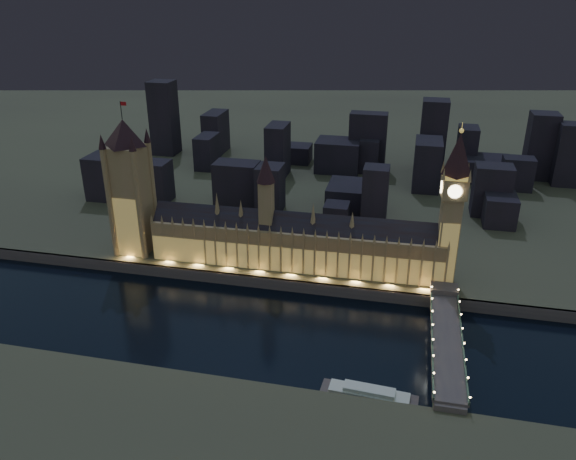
% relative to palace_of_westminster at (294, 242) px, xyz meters
% --- Properties ---
extents(ground_plane, '(2000.00, 2000.00, 0.00)m').
position_rel_palace_of_westminster_xyz_m(ground_plane, '(-7.64, -61.74, -26.37)').
color(ground_plane, black).
rests_on(ground_plane, ground).
extents(north_bank, '(2000.00, 960.00, 8.00)m').
position_rel_palace_of_westminster_xyz_m(north_bank, '(-7.64, 458.26, -22.37)').
color(north_bank, '#423F33').
rests_on(north_bank, ground).
extents(embankment_wall, '(2000.00, 2.50, 8.00)m').
position_rel_palace_of_westminster_xyz_m(embankment_wall, '(-7.64, -20.74, -22.37)').
color(embankment_wall, '#49424A').
rests_on(embankment_wall, ground).
extents(palace_of_westminster, '(202.00, 22.32, 78.00)m').
position_rel_palace_of_westminster_xyz_m(palace_of_westminster, '(0.00, 0.00, 0.00)').
color(palace_of_westminster, '#938355').
rests_on(palace_of_westminster, north_bank).
extents(victoria_tower, '(31.68, 31.68, 108.77)m').
position_rel_palace_of_westminster_xyz_m(victoria_tower, '(-117.64, 0.17, 35.33)').
color(victoria_tower, '#938355').
rests_on(victoria_tower, north_bank).
extents(elizabeth_tower, '(18.00, 18.00, 105.96)m').
position_rel_palace_of_westminster_xyz_m(elizabeth_tower, '(100.36, 0.18, 40.65)').
color(elizabeth_tower, '#938355').
rests_on(elizabeth_tower, north_bank).
extents(westminster_bridge, '(17.02, 113.00, 15.90)m').
position_rel_palace_of_westminster_xyz_m(westminster_bridge, '(100.73, -65.20, -20.37)').
color(westminster_bridge, '#49424A').
rests_on(westminster_bridge, ground).
extents(river_boat, '(49.27, 14.67, 4.50)m').
position_rel_palace_of_westminster_xyz_m(river_boat, '(62.44, -112.54, -24.81)').
color(river_boat, '#49424A').
rests_on(river_boat, ground).
extents(city_backdrop, '(483.59, 215.63, 80.93)m').
position_rel_palace_of_westminster_xyz_m(city_backdrop, '(25.99, 186.65, 4.58)').
color(city_backdrop, black).
rests_on(city_backdrop, north_bank).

